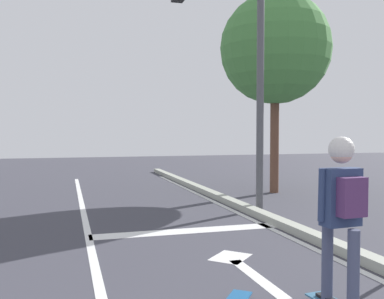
% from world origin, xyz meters
% --- Properties ---
extents(lane_line_center, '(0.12, 20.00, 0.01)m').
position_xyz_m(lane_line_center, '(-0.42, 6.00, 0.00)').
color(lane_line_center, silver).
rests_on(lane_line_center, ground).
extents(lane_line_curbside, '(0.12, 20.00, 0.01)m').
position_xyz_m(lane_line_curbside, '(2.74, 6.00, 0.00)').
color(lane_line_curbside, silver).
rests_on(lane_line_curbside, ground).
extents(stop_bar, '(3.31, 0.40, 0.01)m').
position_xyz_m(stop_bar, '(1.24, 6.90, 0.00)').
color(stop_bar, silver).
rests_on(stop_bar, ground).
extents(lane_arrow_stem, '(0.16, 1.40, 0.01)m').
position_xyz_m(lane_arrow_stem, '(1.40, 4.38, 0.00)').
color(lane_arrow_stem, silver).
rests_on(lane_arrow_stem, ground).
extents(lane_arrow_head, '(0.71, 0.71, 0.01)m').
position_xyz_m(lane_arrow_head, '(1.40, 5.23, 0.00)').
color(lane_arrow_head, silver).
rests_on(lane_arrow_head, ground).
extents(curb_strip, '(0.24, 24.00, 0.14)m').
position_xyz_m(curb_strip, '(2.99, 6.00, 0.07)').
color(curb_strip, '#9EA294').
rests_on(curb_strip, ground).
extents(skater, '(0.45, 0.61, 1.61)m').
position_xyz_m(skater, '(1.72, 3.21, 1.09)').
color(skater, '#454B68').
rests_on(skater, skateboard).
extents(traffic_signal_mast, '(3.80, 0.34, 5.44)m').
position_xyz_m(traffic_signal_mast, '(2.58, 8.40, 3.63)').
color(traffic_signal_mast, '#525358').
rests_on(traffic_signal_mast, ground).
extents(roadside_tree, '(3.12, 3.12, 5.65)m').
position_xyz_m(roadside_tree, '(4.94, 10.80, 4.07)').
color(roadside_tree, brown).
rests_on(roadside_tree, ground).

